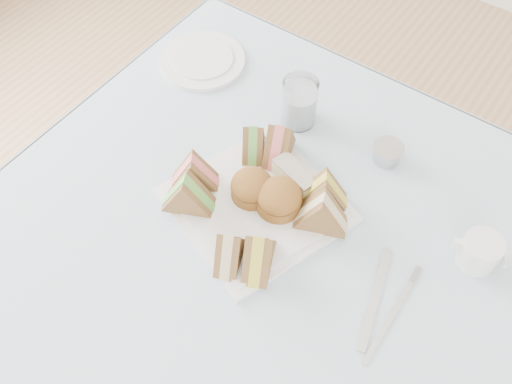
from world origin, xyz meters
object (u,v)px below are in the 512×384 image
Objects in this scene: serving_plate at (256,205)px; creamer_jug at (480,252)px; water_glass at (299,102)px; table at (257,309)px.

creamer_jug reaches higher than serving_plate.
water_glass is 0.46m from creamer_jug.
water_glass is at bearing 107.71° from table.
creamer_jug is (0.39, 0.14, 0.03)m from serving_plate.
water_glass is (-0.09, 0.28, 0.43)m from table.
serving_plate is 4.07× the size of creamer_jug.
creamer_jug is (0.36, 0.18, 0.41)m from table.
serving_plate is 2.65× the size of water_glass.
water_glass is 1.53× the size of creamer_jug.
serving_plate is (-0.03, 0.04, 0.38)m from table.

